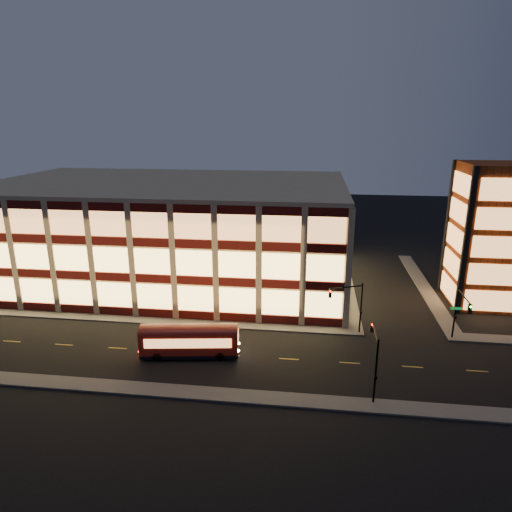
# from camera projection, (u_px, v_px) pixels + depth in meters

# --- Properties ---
(ground) EXTENTS (200.00, 200.00, 0.00)m
(ground) POSITION_uv_depth(u_px,v_px,m) (155.00, 325.00, 53.32)
(ground) COLOR black
(ground) RESTS_ON ground
(sidewalk_office_south) EXTENTS (54.00, 2.00, 0.15)m
(sidewalk_office_south) POSITION_uv_depth(u_px,v_px,m) (134.00, 319.00, 54.61)
(sidewalk_office_south) COLOR #514F4C
(sidewalk_office_south) RESTS_ON ground
(sidewalk_office_east) EXTENTS (2.00, 30.00, 0.15)m
(sidewalk_office_east) POSITION_uv_depth(u_px,v_px,m) (346.00, 283.00, 66.67)
(sidewalk_office_east) COLOR #514F4C
(sidewalk_office_east) RESTS_ON ground
(sidewalk_tower_west) EXTENTS (2.00, 30.00, 0.15)m
(sidewalk_tower_west) POSITION_uv_depth(u_px,v_px,m) (424.00, 286.00, 65.35)
(sidewalk_tower_west) COLOR #514F4C
(sidewalk_tower_west) RESTS_ON ground
(sidewalk_near) EXTENTS (100.00, 2.00, 0.15)m
(sidewalk_near) POSITION_uv_depth(u_px,v_px,m) (107.00, 386.00, 40.95)
(sidewalk_near) COLOR #514F4C
(sidewalk_near) RESTS_ON ground
(office_building) EXTENTS (50.45, 30.45, 14.50)m
(office_building) POSITION_uv_depth(u_px,v_px,m) (171.00, 230.00, 67.63)
(office_building) COLOR tan
(office_building) RESTS_ON ground
(stair_tower) EXTENTS (8.60, 8.60, 18.00)m
(stair_tower) POSITION_uv_depth(u_px,v_px,m) (489.00, 236.00, 57.26)
(stair_tower) COLOR #8C3814
(stair_tower) RESTS_ON ground
(traffic_signal_far) EXTENTS (3.79, 1.87, 6.00)m
(traffic_signal_far) POSITION_uv_depth(u_px,v_px,m) (350.00, 300.00, 49.68)
(traffic_signal_far) COLOR black
(traffic_signal_far) RESTS_ON ground
(traffic_signal_right) EXTENTS (1.20, 4.37, 6.00)m
(traffic_signal_right) POSITION_uv_depth(u_px,v_px,m) (460.00, 309.00, 47.51)
(traffic_signal_right) COLOR black
(traffic_signal_right) RESTS_ON ground
(traffic_signal_near) EXTENTS (0.32, 4.45, 6.00)m
(traffic_signal_near) POSITION_uv_depth(u_px,v_px,m) (375.00, 351.00, 38.82)
(traffic_signal_near) COLOR black
(traffic_signal_near) RESTS_ON ground
(trolley_bus) EXTENTS (10.04, 3.80, 3.32)m
(trolley_bus) POSITION_uv_depth(u_px,v_px,m) (189.00, 339.00, 45.95)
(trolley_bus) COLOR #941308
(trolley_bus) RESTS_ON ground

